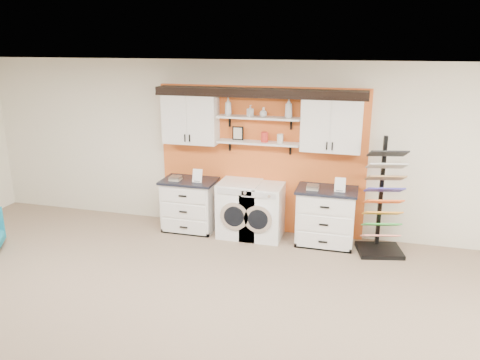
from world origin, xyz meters
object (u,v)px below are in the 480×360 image
(base_cabinet_right, at_px, (326,216))
(sample_rack, at_px, (382,218))
(washer, at_px, (240,208))
(base_cabinet_left, at_px, (190,204))
(dryer, at_px, (263,211))

(base_cabinet_right, height_order, sample_rack, sample_rack)
(base_cabinet_right, relative_size, washer, 1.02)
(sample_rack, bearing_deg, base_cabinet_left, 165.57)
(washer, bearing_deg, sample_rack, -2.49)
(base_cabinet_left, distance_m, washer, 0.87)
(base_cabinet_left, height_order, washer, washer)
(base_cabinet_left, height_order, dryer, dryer)
(washer, distance_m, sample_rack, 2.22)
(base_cabinet_left, xyz_separation_m, washer, (0.87, -0.00, 0.01))
(washer, xyz_separation_m, dryer, (0.38, -0.00, -0.01))
(base_cabinet_right, relative_size, dryer, 1.05)
(base_cabinet_left, relative_size, sample_rack, 0.51)
(washer, xyz_separation_m, sample_rack, (2.22, -0.10, 0.10))
(base_cabinet_left, distance_m, dryer, 1.25)
(base_cabinet_left, relative_size, washer, 0.99)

